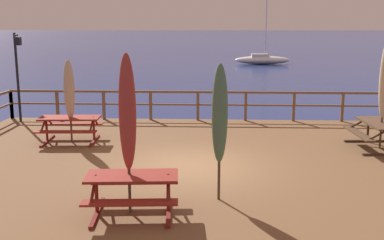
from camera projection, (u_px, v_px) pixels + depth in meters
ground_plane at (190, 198)px, 11.96m from camera, size 600.00×600.00×0.00m
wooden_deck at (190, 182)px, 11.88m from camera, size 14.35×11.76×0.87m
railing_waterside_far at (198, 100)px, 17.24m from camera, size 14.15×0.10×1.09m
picnic_table_back_left at (378, 129)px, 13.34m from camera, size 1.51×1.92×0.78m
picnic_table_front_left at (132, 186)px, 8.72m from camera, size 1.80×1.52×0.78m
picnic_table_mid_right at (70, 124)px, 14.09m from camera, size 1.86×1.50×0.78m
patio_umbrella_tall_back_left at (127, 113)px, 8.50m from camera, size 0.32×0.32×3.02m
patio_umbrella_short_mid at (69, 90)px, 13.84m from camera, size 0.32×0.32×2.49m
patio_umbrella_tall_mid_left at (220, 114)px, 9.20m from camera, size 0.32×0.32×2.78m
lamp_post_hooked at (18, 64)px, 16.55m from camera, size 0.44×0.61×3.20m
sailboat_distant at (262, 59)px, 51.26m from camera, size 6.04×1.84×7.72m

